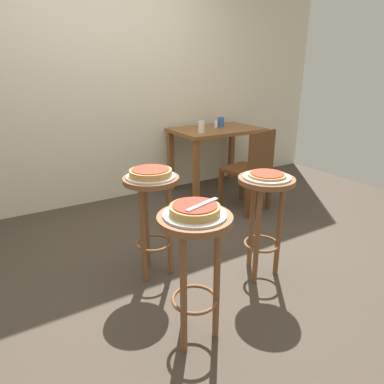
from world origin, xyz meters
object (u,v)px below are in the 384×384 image
object	(u,v)px
dining_table	(216,139)
cup_far_edge	(221,122)
serving_plate_leftside	(151,176)
condiment_shaker	(216,124)
serving_plate_foreground	(195,215)
cup_near_edge	(201,127)
pizza_leftside	(151,172)
pizza_server_knife	(202,204)
pizza_middle	(267,175)
wooden_chair	(251,168)
stool_leftside	(152,205)
pizza_foreground	(195,209)
serving_plate_middle	(267,177)
stool_foreground	(195,251)
stool_middle	(265,205)

from	to	relation	value
dining_table	cup_far_edge	size ratio (longest dim) A/B	9.07
serving_plate_leftside	cup_far_edge	xyz separation A→B (m)	(1.54, 1.34, 0.08)
dining_table	condiment_shaker	xyz separation A→B (m)	(0.04, 0.07, 0.17)
serving_plate_foreground	cup_near_edge	world-z (taller)	cup_near_edge
pizza_leftside	pizza_server_knife	distance (m)	0.71
pizza_middle	serving_plate_leftside	distance (m)	0.77
wooden_chair	serving_plate_leftside	bearing A→B (deg)	-157.89
stool_leftside	cup_far_edge	world-z (taller)	cup_far_edge
pizza_middle	dining_table	xyz separation A→B (m)	(0.78, 1.67, -0.12)
pizza_foreground	serving_plate_middle	size ratio (longest dim) A/B	0.79
stool_foreground	cup_near_edge	world-z (taller)	cup_near_edge
stool_middle	stool_leftside	bearing A→B (deg)	147.68
pizza_server_knife	stool_middle	bearing A→B (deg)	5.94
pizza_middle	condiment_shaker	bearing A→B (deg)	64.87
pizza_foreground	pizza_leftside	bearing A→B (deg)	83.18
serving_plate_foreground	cup_far_edge	size ratio (longest dim) A/B	2.80
stool_foreground	pizza_server_knife	bearing A→B (deg)	-33.69
serving_plate_leftside	dining_table	distance (m)	1.91
serving_plate_foreground	pizza_leftside	bearing A→B (deg)	83.18
cup_near_edge	pizza_server_knife	size ratio (longest dim) A/B	0.57
serving_plate_leftside	cup_far_edge	bearing A→B (deg)	41.01
serving_plate_foreground	wooden_chair	xyz separation A→B (m)	(1.45, 1.24, -0.28)
dining_table	pizza_server_knife	size ratio (longest dim) A/B	4.64
serving_plate_middle	pizza_leftside	bearing A→B (deg)	147.68
stool_leftside	dining_table	world-z (taller)	dining_table
stool_middle	pizza_server_knife	world-z (taller)	pizza_server_knife
stool_foreground	wooden_chair	size ratio (longest dim) A/B	0.87
pizza_middle	cup_far_edge	xyz separation A→B (m)	(0.89, 1.75, 0.06)
serving_plate_middle	cup_near_edge	distance (m)	1.60
stool_foreground	wooden_chair	xyz separation A→B (m)	(1.45, 1.24, -0.07)
serving_plate_leftside	condiment_shaker	bearing A→B (deg)	42.21
stool_leftside	wooden_chair	world-z (taller)	wooden_chair
condiment_shaker	pizza_foreground	bearing A→B (deg)	-127.51
condiment_shaker	pizza_server_knife	size ratio (longest dim) A/B	0.40
serving_plate_foreground	cup_near_edge	xyz separation A→B (m)	(1.20, 1.80, 0.08)
pizza_foreground	cup_far_edge	world-z (taller)	cup_far_edge
dining_table	pizza_server_knife	distance (m)	2.47
cup_near_edge	condiment_shaker	world-z (taller)	cup_near_edge
cup_far_edge	pizza_leftside	bearing A→B (deg)	-138.99
stool_foreground	pizza_server_knife	size ratio (longest dim) A/B	3.34
condiment_shaker	cup_near_edge	bearing A→B (deg)	-148.53
dining_table	pizza_server_knife	bearing A→B (deg)	-126.91
condiment_shaker	stool_leftside	bearing A→B (deg)	-137.79
condiment_shaker	wooden_chair	size ratio (longest dim) A/B	0.10
dining_table	serving_plate_foreground	bearing A→B (deg)	-127.75
serving_plate_middle	condiment_shaker	xyz separation A→B (m)	(0.82, 1.74, 0.06)
condiment_shaker	wooden_chair	xyz separation A→B (m)	(-0.09, -0.77, -0.34)
cup_near_edge	condiment_shaker	bearing A→B (deg)	31.47
stool_foreground	stool_middle	xyz separation A→B (m)	(0.73, 0.28, 0.00)
serving_plate_middle	stool_leftside	bearing A→B (deg)	147.68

